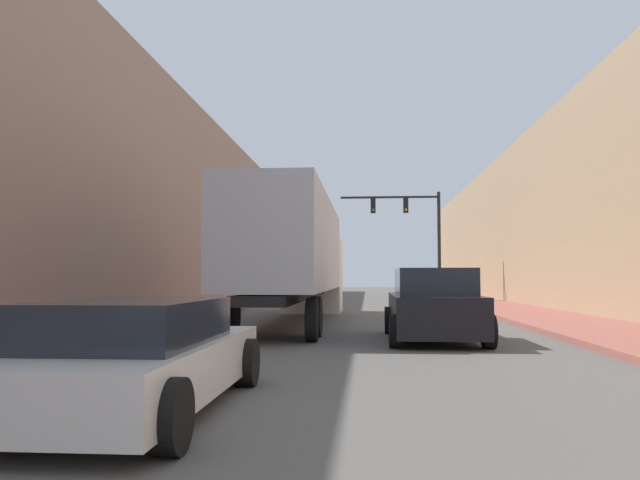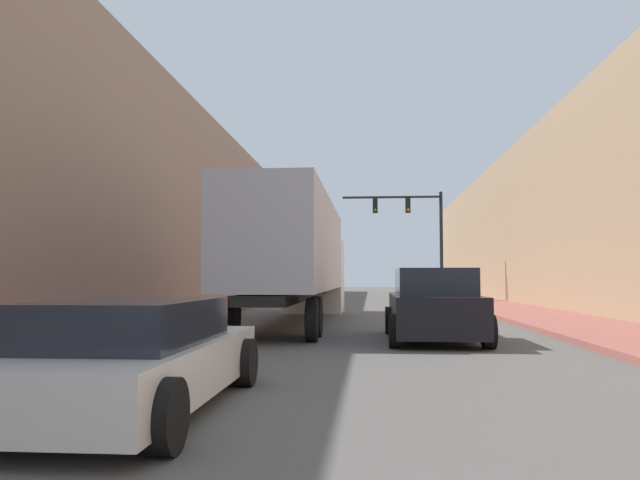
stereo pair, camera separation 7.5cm
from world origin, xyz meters
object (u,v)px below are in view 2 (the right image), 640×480
Objects in this scene: semi_truck at (298,256)px; sedan_car at (132,357)px; traffic_signal_gantry at (418,226)px; suv_car at (433,306)px.

sedan_car is at bearing -90.88° from semi_truck.
traffic_signal_gantry is (5.28, 17.28, 2.39)m from semi_truck.
semi_truck is 7.09m from suv_car.
traffic_signal_gantry is (1.42, 23.07, 3.77)m from suv_car.
sedan_car is 31.87m from traffic_signal_gantry.
suv_car is (3.86, -5.78, -1.39)m from semi_truck.
suv_car reaches higher than sedan_car.
traffic_signal_gantry is at bearing 80.00° from sedan_car.
traffic_signal_gantry is (5.49, 31.15, 3.97)m from sedan_car.
sedan_car is 0.69× the size of traffic_signal_gantry.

